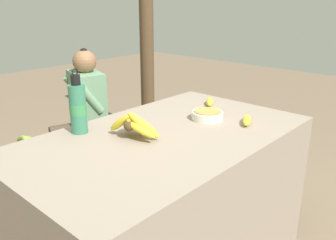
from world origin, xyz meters
The scene contains 10 objects.
market_counter centered at (0.00, 0.00, 0.40)m, with size 1.48×0.87×0.80m.
banana_bunch_ripe centered at (-0.13, 0.07, 0.86)m, with size 0.16×0.28×0.15m.
serving_bowl centered at (0.32, -0.02, 0.82)m, with size 0.17×0.17×0.05m.
water_bottle centered at (-0.26, 0.32, 0.92)m, with size 0.08×0.08×0.32m.
loose_banana_front centered at (0.40, -0.22, 0.82)m, with size 0.15×0.11×0.04m.
loose_banana_side centered at (0.55, 0.13, 0.82)m, with size 0.14×0.11×0.04m.
wooden_bench centered at (0.22, 1.16, 0.36)m, with size 1.41×0.32×0.43m.
seated_vendor centered at (0.30, 1.14, 0.62)m, with size 0.46×0.43×1.07m.
banana_bunch_green centered at (-0.14, 1.16, 0.49)m, with size 0.15×0.26×0.11m.
support_post_far centered at (1.36, 1.50, 1.19)m, with size 0.14×0.14×2.38m.
Camera 1 is at (-1.17, -1.09, 1.42)m, focal length 38.00 mm.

